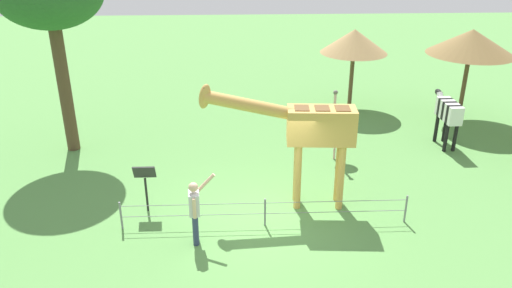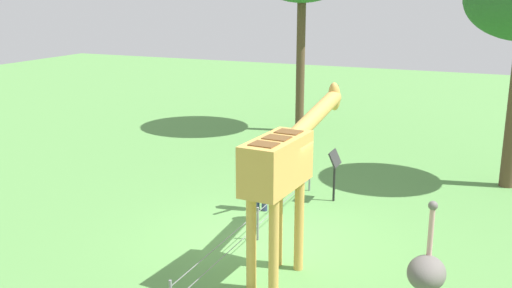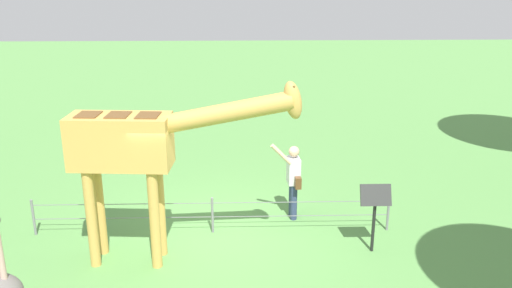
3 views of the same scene
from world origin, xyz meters
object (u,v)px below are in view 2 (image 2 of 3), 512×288
(giraffe, at_px, (285,163))
(visitor, at_px, (261,175))
(info_sign, at_px, (335,165))
(ostrich, at_px, (426,273))

(giraffe, bearing_deg, visitor, 30.77)
(giraffe, distance_m, info_sign, 4.28)
(ostrich, distance_m, info_sign, 6.24)
(visitor, xyz_separation_m, ostrich, (-4.14, -4.40, 0.27))
(ostrich, bearing_deg, info_sign, 28.34)
(info_sign, bearing_deg, visitor, 133.08)
(giraffe, height_order, visitor, giraffe)
(giraffe, distance_m, ostrich, 3.24)
(info_sign, bearing_deg, giraffe, -177.25)
(ostrich, height_order, info_sign, ostrich)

